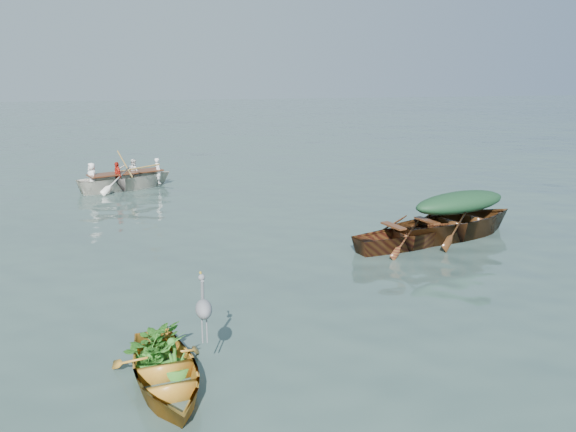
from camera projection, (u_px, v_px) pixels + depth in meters
name	position (u px, v px, depth m)	size (l,w,h in m)	color
ground	(282.00, 285.00, 10.74)	(140.00, 140.00, 0.00)	#39514A
yellow_dinghy	(166.00, 386.00, 7.30)	(1.24, 2.87, 0.75)	gold
green_tarp_boat	(457.00, 237.00, 13.83)	(1.55, 4.99, 1.20)	#452510
open_wooden_boat	(409.00, 246.00, 13.08)	(1.27, 4.07, 0.93)	brown
rowed_boat	(127.00, 189.00, 19.34)	(1.36, 4.55, 1.10)	white
green_tarp_cover	(460.00, 203.00, 13.61)	(0.85, 2.75, 0.52)	#193F21
thwart_benches	(410.00, 226.00, 12.95)	(0.76, 2.03, 0.04)	#492411
heron	(204.00, 319.00, 7.33)	(0.28, 0.40, 0.92)	gray
dinghy_weeds	(158.00, 321.00, 7.63)	(0.70, 0.90, 0.60)	#346A1C
rowers	(125.00, 163.00, 19.11)	(1.23, 3.18, 0.76)	white
oars	(126.00, 173.00, 19.19)	(2.60, 0.60, 0.06)	olive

